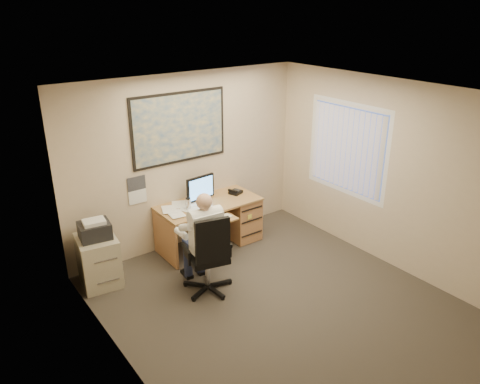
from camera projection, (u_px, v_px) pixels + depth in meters
room_shell at (284, 210)px, 5.52m from camera, size 4.00×4.50×2.70m
desk at (225, 215)px, 7.53m from camera, size 1.60×0.97×1.15m
world_map at (180, 128)px, 6.91m from camera, size 1.56×0.03×1.06m
wall_calendar at (137, 190)px, 6.82m from camera, size 0.28×0.01×0.42m
window_blinds at (347, 149)px, 7.12m from camera, size 0.06×1.40×1.30m
filing_cabinet at (98, 256)px, 6.36m from camera, size 0.58×0.66×0.97m
office_chair at (210, 269)px, 6.21m from camera, size 0.83×0.83×1.16m
person at (205, 243)px, 6.13m from camera, size 0.63×0.85×1.39m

